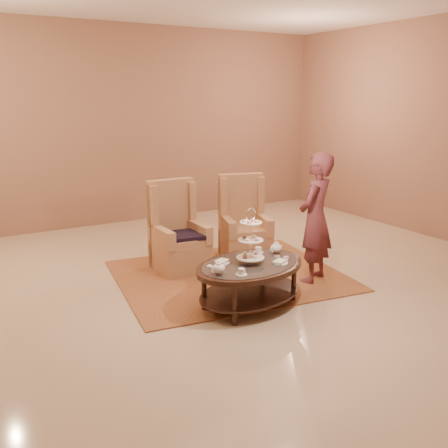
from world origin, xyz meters
TOP-DOWN VIEW (x-y plane):
  - ground at (0.00, 0.00)m, footprint 8.00×8.00m
  - ceiling at (0.00, 0.00)m, footprint 8.00×8.00m
  - wall_back at (0.00, 4.00)m, footprint 8.00×0.04m
  - rug at (0.14, 0.54)m, footprint 3.09×2.68m
  - tea_table at (-0.14, -0.39)m, footprint 1.50×1.19m
  - armchair_left at (-0.31, 1.14)m, footprint 0.66×0.68m
  - armchair_right at (0.72, 1.11)m, footprint 0.81×0.82m
  - person at (0.98, -0.14)m, footprint 0.71×0.63m

SIDE VIEW (x-z plane):
  - ground at x=0.00m, z-range 0.00..0.00m
  - ceiling at x=0.00m, z-range -0.01..0.01m
  - rug at x=0.14m, z-range 0.00..0.01m
  - armchair_right at x=0.72m, z-range -0.20..1.00m
  - armchair_left at x=-0.31m, z-range -0.19..1.00m
  - tea_table at x=-0.14m, z-range -0.15..0.97m
  - person at x=0.98m, z-range 0.00..1.63m
  - wall_back at x=0.00m, z-range 0.00..3.50m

